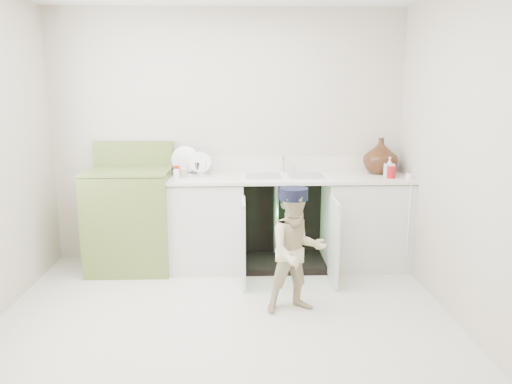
% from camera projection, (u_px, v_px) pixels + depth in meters
% --- Properties ---
extents(ground, '(3.50, 3.50, 0.00)m').
position_uv_depth(ground, '(225.00, 321.00, 3.80)').
color(ground, beige).
rests_on(ground, ground).
extents(room_shell, '(6.00, 5.50, 1.26)m').
position_uv_depth(room_shell, '(223.00, 158.00, 3.54)').
color(room_shell, '#BEB4A3').
rests_on(room_shell, ground).
extents(counter_run, '(2.44, 1.02, 1.25)m').
position_uv_depth(counter_run, '(288.00, 218.00, 4.90)').
color(counter_run, silver).
rests_on(counter_run, ground).
extents(avocado_stove, '(0.78, 0.65, 1.22)m').
position_uv_depth(avocado_stove, '(131.00, 218.00, 4.82)').
color(avocado_stove, olive).
rests_on(avocado_stove, ground).
extents(repair_worker, '(0.54, 0.93, 0.99)m').
position_uv_depth(repair_worker, '(297.00, 250.00, 3.88)').
color(repair_worker, beige).
rests_on(repair_worker, ground).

